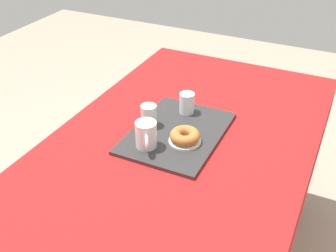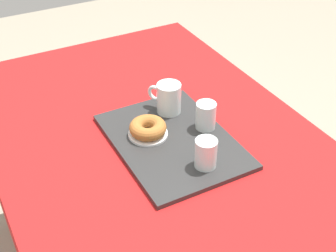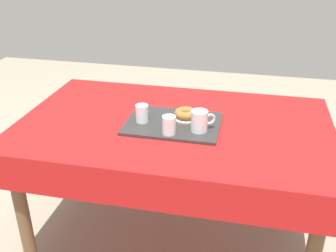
{
  "view_description": "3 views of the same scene",
  "coord_description": "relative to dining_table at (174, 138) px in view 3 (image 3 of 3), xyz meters",
  "views": [
    {
      "loc": [
        -1.19,
        -0.5,
        1.61
      ],
      "look_at": [
        0.0,
        0.07,
        0.76
      ],
      "focal_mm": 44.19,
      "sensor_mm": 36.0,
      "label": 1
    },
    {
      "loc": [
        0.96,
        -0.49,
        1.6
      ],
      "look_at": [
        -0.04,
        0.04,
        0.77
      ],
      "focal_mm": 50.46,
      "sensor_mm": 36.0,
      "label": 2
    },
    {
      "loc": [
        -0.34,
        1.67,
        1.57
      ],
      "look_at": [
        0.01,
        0.08,
        0.75
      ],
      "focal_mm": 41.83,
      "sensor_mm": 36.0,
      "label": 3
    }
  ],
  "objects": [
    {
      "name": "serving_tray",
      "position": [
        -0.0,
        0.03,
        0.1
      ],
      "size": [
        0.45,
        0.32,
        0.01
      ],
      "primitive_type": "cube",
      "color": "#2D2D2D",
      "rests_on": "dining_table"
    },
    {
      "name": "ground_plane",
      "position": [
        0.0,
        0.0,
        -0.65
      ],
      "size": [
        6.0,
        6.0,
        0.0
      ],
      "primitive_type": "plane",
      "color": "gray"
    },
    {
      "name": "sugar_donut_left",
      "position": [
        -0.05,
        -0.02,
        0.13
      ],
      "size": [
        0.11,
        0.11,
        0.04
      ],
      "primitive_type": "torus",
      "color": "#A3662D",
      "rests_on": "donut_plate_left"
    },
    {
      "name": "tea_mug_left",
      "position": [
        -0.14,
        0.09,
        0.15
      ],
      "size": [
        0.11,
        0.08,
        0.1
      ],
      "color": "silver",
      "rests_on": "serving_tray"
    },
    {
      "name": "water_glass_far",
      "position": [
        0.15,
        0.06,
        0.14
      ],
      "size": [
        0.06,
        0.06,
        0.08
      ],
      "color": "silver",
      "rests_on": "serving_tray"
    },
    {
      "name": "dining_table",
      "position": [
        0.0,
        0.0,
        0.0
      ],
      "size": [
        1.5,
        0.93,
        0.74
      ],
      "color": "red",
      "rests_on": "ground"
    },
    {
      "name": "water_glass_near",
      "position": [
        -0.01,
        0.15,
        0.14
      ],
      "size": [
        0.06,
        0.06,
        0.08
      ],
      "color": "silver",
      "rests_on": "serving_tray"
    },
    {
      "name": "donut_plate_left",
      "position": [
        -0.05,
        -0.02,
        0.11
      ],
      "size": [
        0.12,
        0.12,
        0.01
      ],
      "primitive_type": "cylinder",
      "color": "white",
      "rests_on": "serving_tray"
    }
  ]
}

